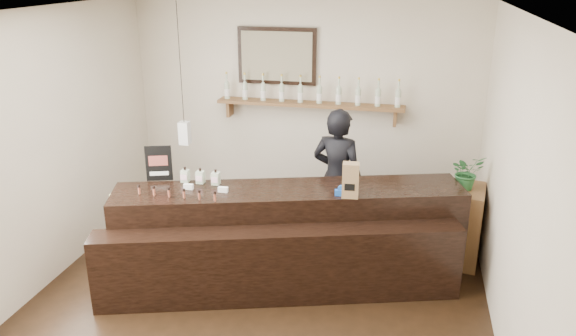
# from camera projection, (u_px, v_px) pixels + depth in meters

# --- Properties ---
(ground) EXTENTS (5.00, 5.00, 0.00)m
(ground) POSITION_uv_depth(u_px,v_px,m) (254.00, 308.00, 5.51)
(ground) COLOR black
(ground) RESTS_ON ground
(room_shell) EXTENTS (5.00, 5.00, 5.00)m
(room_shell) POSITION_uv_depth(u_px,v_px,m) (250.00, 143.00, 4.92)
(room_shell) COLOR beige
(room_shell) RESTS_ON ground
(back_wall_decor) EXTENTS (2.66, 0.96, 1.69)m
(back_wall_decor) POSITION_uv_depth(u_px,v_px,m) (290.00, 83.00, 7.11)
(back_wall_decor) COLOR brown
(back_wall_decor) RESTS_ON ground
(counter) EXTENTS (3.64, 1.98, 1.18)m
(counter) POSITION_uv_depth(u_px,v_px,m) (286.00, 241.00, 5.83)
(counter) COLOR black
(counter) RESTS_ON ground
(promo_sign) EXTENTS (0.27, 0.11, 0.38)m
(promo_sign) POSITION_uv_depth(u_px,v_px,m) (159.00, 163.00, 5.92)
(promo_sign) COLOR black
(promo_sign) RESTS_ON counter
(paper_bag) EXTENTS (0.17, 0.13, 0.35)m
(paper_bag) POSITION_uv_depth(u_px,v_px,m) (351.00, 180.00, 5.50)
(paper_bag) COLOR olive
(paper_bag) RESTS_ON counter
(tape_dispenser) EXTENTS (0.13, 0.07, 0.11)m
(tape_dispenser) POSITION_uv_depth(u_px,v_px,m) (341.00, 192.00, 5.58)
(tape_dispenser) COLOR blue
(tape_dispenser) RESTS_ON counter
(side_cabinet) EXTENTS (0.52, 0.66, 0.87)m
(side_cabinet) POSITION_uv_depth(u_px,v_px,m) (460.00, 225.00, 6.27)
(side_cabinet) COLOR brown
(side_cabinet) RESTS_ON ground
(potted_plant) EXTENTS (0.45, 0.44, 0.39)m
(potted_plant) POSITION_uv_depth(u_px,v_px,m) (467.00, 172.00, 6.06)
(potted_plant) COLOR #26612E
(potted_plant) RESTS_ON side_cabinet
(shopkeeper) EXTENTS (0.78, 0.60, 1.89)m
(shopkeeper) POSITION_uv_depth(u_px,v_px,m) (338.00, 170.00, 6.49)
(shopkeeper) COLOR black
(shopkeeper) RESTS_ON ground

